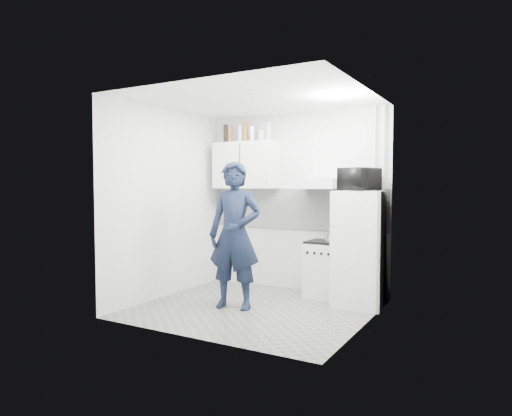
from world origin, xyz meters
The scene contains 24 objects.
floor centered at (0.00, 0.00, 0.00)m, with size 2.80×2.80×0.00m, color slate.
ceiling centered at (0.00, 0.00, 2.60)m, with size 2.80×2.80×0.00m, color white.
wall_back centered at (0.00, 1.25, 1.30)m, with size 2.80×2.80×0.00m, color silver.
wall_left centered at (-1.40, 0.00, 1.30)m, with size 2.60×2.60×0.00m, color silver.
wall_right centered at (1.40, 0.00, 1.30)m, with size 2.60×2.60×0.00m, color silver.
person centered at (-0.23, -0.07, 0.92)m, with size 0.67×0.44×1.85m, color black.
stove centered at (0.55, 1.00, 0.38)m, with size 0.47×0.47×0.75m, color silver.
fridge centered at (1.10, 0.79, 0.74)m, with size 0.61×0.61×1.48m, color white.
stove_top centered at (0.55, 1.00, 0.77)m, with size 0.45×0.45×0.03m, color black.
saucepan centered at (0.63, 1.02, 0.83)m, with size 0.16×0.16×0.09m, color silver.
microwave centered at (1.10, 0.79, 1.62)m, with size 0.36×0.53×0.29m, color black.
bottle_a centered at (-1.12, 1.07, 2.34)m, with size 0.07×0.07×0.29m, color black.
bottle_b centered at (-1.04, 1.07, 2.32)m, with size 0.06×0.06×0.25m, color brown.
bottle_c centered at (-0.85, 1.07, 2.33)m, with size 0.06×0.06×0.26m, color #B2B7BC.
bottle_d centered at (-0.76, 1.07, 2.35)m, with size 0.07×0.07×0.30m, color brown.
canister_a centered at (-0.65, 1.07, 2.31)m, with size 0.09×0.09×0.23m, color silver.
canister_b centered at (-0.48, 1.07, 2.28)m, with size 0.09×0.09×0.17m, color #B2B7BC.
bottle_e centered at (-0.36, 1.07, 2.33)m, with size 0.07×0.07×0.27m, color #B2B7BC.
upper_cabinet centered at (-0.75, 1.07, 1.85)m, with size 1.00×0.35×0.70m, color white.
range_hood centered at (0.45, 1.00, 1.57)m, with size 0.60×0.50×0.14m, color silver.
backsplash centered at (0.00, 1.24, 1.20)m, with size 2.74×0.03×0.60m, color white.
pipe_a centered at (1.30, 1.17, 1.30)m, with size 0.05×0.05×2.60m, color silver.
pipe_b centered at (1.18, 1.17, 1.30)m, with size 0.04×0.04×2.60m, color silver.
ceiling_spot_fixture centered at (1.00, 0.20, 2.57)m, with size 0.10×0.10×0.02m, color white.
Camera 1 is at (2.81, -4.90, 1.56)m, focal length 32.00 mm.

